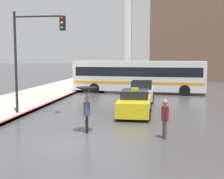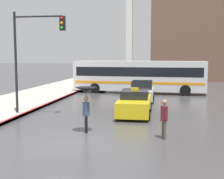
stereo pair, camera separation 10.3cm
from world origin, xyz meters
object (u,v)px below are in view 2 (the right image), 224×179
object	(u,v)px
city_bus	(139,75)
traffic_light	(34,45)
pedestrian_with_umbrella	(86,97)
sedan_red	(142,92)
taxi	(135,103)
pedestrian_man	(164,116)
monument_cross	(129,12)

from	to	relation	value
city_bus	traffic_light	world-z (taller)	traffic_light
city_bus	pedestrian_with_umbrella	size ratio (longest dim) A/B	6.03
sedan_red	traffic_light	bearing A→B (deg)	52.55
taxi	pedestrian_man	world-z (taller)	pedestrian_man
city_bus	pedestrian_with_umbrella	bearing A→B (deg)	0.39
pedestrian_man	traffic_light	world-z (taller)	traffic_light
taxi	pedestrian_with_umbrella	bearing A→B (deg)	68.39
taxi	traffic_light	world-z (taller)	traffic_light
pedestrian_with_umbrella	pedestrian_man	bearing A→B (deg)	-110.71
pedestrian_with_umbrella	pedestrian_man	distance (m)	3.59
taxi	monument_cross	size ratio (longest dim) A/B	0.25
taxi	pedestrian_with_umbrella	size ratio (longest dim) A/B	2.11
monument_cross	taxi	bearing A→B (deg)	-83.77
city_bus	traffic_light	size ratio (longest dim) A/B	2.09
sedan_red	pedestrian_with_umbrella	world-z (taller)	pedestrian_with_umbrella
city_bus	traffic_light	bearing A→B (deg)	-17.15
city_bus	pedestrian_man	world-z (taller)	city_bus
sedan_red	traffic_light	world-z (taller)	traffic_light
taxi	traffic_light	distance (m)	6.75
pedestrian_man	traffic_light	xyz separation A→B (m)	(-7.32, 4.03, 3.14)
city_bus	pedestrian_man	bearing A→B (deg)	12.50
taxi	pedestrian_man	size ratio (longest dim) A/B	2.62
pedestrian_with_umbrella	traffic_light	size ratio (longest dim) A/B	0.35
sedan_red	pedestrian_with_umbrella	bearing A→B (deg)	80.08
sedan_red	pedestrian_man	bearing A→B (deg)	97.74
sedan_red	traffic_light	distance (m)	10.06
sedan_red	traffic_light	xyz separation A→B (m)	(-5.75, -7.51, 3.43)
pedestrian_with_umbrella	monument_cross	world-z (taller)	monument_cross
pedestrian_man	monument_cross	xyz separation A→B (m)	(-4.66, 32.95, 8.93)
city_bus	sedan_red	bearing A→B (deg)	11.53
city_bus	pedestrian_man	size ratio (longest dim) A/B	7.48
traffic_light	city_bus	bearing A→B (deg)	67.67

